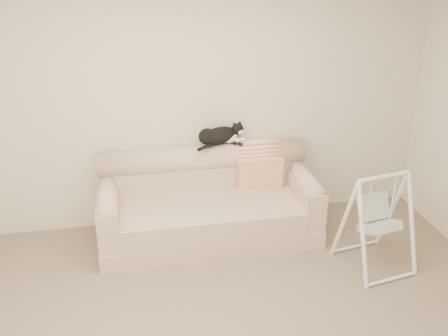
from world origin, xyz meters
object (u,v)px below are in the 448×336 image
object	(u,v)px
sofa	(208,204)
remote_b	(235,143)
remote_a	(215,144)
baby_swing	(378,221)
tuxedo_cat	(220,135)

from	to	relation	value
sofa	remote_b	xyz separation A→B (m)	(0.34, 0.23, 0.56)
sofa	remote_a	distance (m)	0.62
remote_a	baby_swing	xyz separation A→B (m)	(1.33, -1.10, -0.44)
remote_a	tuxedo_cat	bearing A→B (deg)	-18.30
sofa	tuxedo_cat	xyz separation A→B (m)	(0.17, 0.23, 0.65)
remote_b	tuxedo_cat	xyz separation A→B (m)	(-0.16, 0.01, 0.10)
tuxedo_cat	baby_swing	bearing A→B (deg)	-40.22
sofa	tuxedo_cat	distance (m)	0.72
remote_a	tuxedo_cat	distance (m)	0.11
sofa	remote_b	distance (m)	0.69
sofa	baby_swing	size ratio (longest dim) A/B	2.32
baby_swing	remote_b	bearing A→B (deg)	136.02
tuxedo_cat	baby_swing	world-z (taller)	tuxedo_cat
sofa	remote_a	xyz separation A→B (m)	(0.12, 0.25, 0.56)
remote_b	tuxedo_cat	size ratio (longest dim) A/B	0.28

